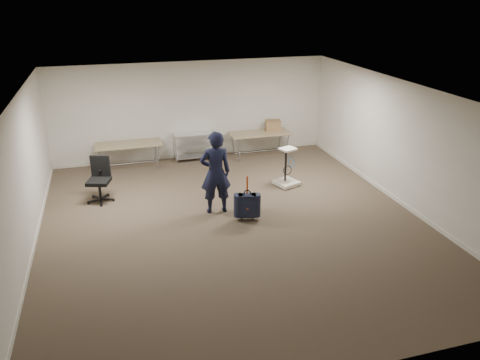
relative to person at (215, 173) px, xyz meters
name	(u,v)px	position (x,y,z in m)	size (l,w,h in m)	color
ground	(233,223)	(0.23, -0.64, -0.94)	(9.00, 9.00, 0.00)	#443729
room_shell	(218,195)	(0.23, 0.74, -0.89)	(8.00, 9.00, 9.00)	beige
folding_table_left	(129,145)	(-1.67, 3.31, -0.26)	(1.80, 0.75, 0.73)	#927A59
folding_table_right	(260,134)	(2.13, 3.31, -0.26)	(1.80, 0.75, 0.73)	#927A59
wire_shelf	(195,145)	(0.23, 3.56, -0.50)	(1.22, 0.47, 0.80)	silver
person	(215,173)	(0.00, 0.00, 0.00)	(0.68, 0.45, 1.88)	black
suitcase	(247,206)	(0.54, -0.61, -0.59)	(0.41, 0.29, 1.02)	black
office_chair	(100,188)	(-2.49, 1.34, -0.62)	(0.64, 0.64, 1.06)	black
equipment_cart	(287,176)	(2.08, 0.98, -0.68)	(0.69, 0.69, 0.99)	#F1E6CF
cardboard_box	(273,125)	(2.56, 3.40, -0.05)	(0.43, 0.32, 0.32)	#996E47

